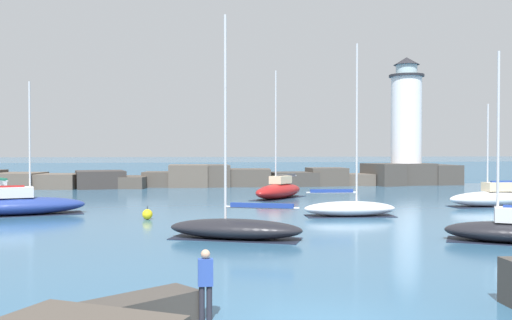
{
  "coord_description": "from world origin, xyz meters",
  "views": [
    {
      "loc": [
        -3.25,
        -12.83,
        4.1
      ],
      "look_at": [
        2.87,
        30.57,
        3.29
      ],
      "focal_mm": 40.0,
      "sensor_mm": 36.0,
      "label": 1
    }
  ],
  "objects_px": {
    "sailboat_moored_0": "(494,198)",
    "sailboat_moored_3": "(235,228)",
    "sailboat_moored_6": "(350,208)",
    "person_on_rocks": "(206,281)",
    "sailboat_moored_2": "(19,205)",
    "sailboat_moored_4": "(508,229)",
    "lighthouse": "(406,129)",
    "mooring_buoy_orange_near": "(147,214)",
    "sailboat_moored_1": "(279,190)"
  },
  "relations": [
    {
      "from": "sailboat_moored_4",
      "to": "sailboat_moored_6",
      "type": "height_order",
      "value": "sailboat_moored_6"
    },
    {
      "from": "lighthouse",
      "to": "sailboat_moored_2",
      "type": "relative_size",
      "value": 1.78
    },
    {
      "from": "lighthouse",
      "to": "person_on_rocks",
      "type": "xyz_separation_m",
      "value": [
        -26.07,
        -50.0,
        -5.56
      ]
    },
    {
      "from": "sailboat_moored_3",
      "to": "mooring_buoy_orange_near",
      "type": "xyz_separation_m",
      "value": [
        -4.36,
        7.95,
        -0.22
      ]
    },
    {
      "from": "sailboat_moored_1",
      "to": "sailboat_moored_3",
      "type": "xyz_separation_m",
      "value": [
        -5.84,
        -20.97,
        -0.2
      ]
    },
    {
      "from": "sailboat_moored_6",
      "to": "person_on_rocks",
      "type": "distance_m",
      "value": 22.44
    },
    {
      "from": "sailboat_moored_6",
      "to": "mooring_buoy_orange_near",
      "type": "height_order",
      "value": "sailboat_moored_6"
    },
    {
      "from": "sailboat_moored_2",
      "to": "sailboat_moored_3",
      "type": "bearing_deg",
      "value": -42.4
    },
    {
      "from": "sailboat_moored_3",
      "to": "mooring_buoy_orange_near",
      "type": "relative_size",
      "value": 12.79
    },
    {
      "from": "mooring_buoy_orange_near",
      "to": "lighthouse",
      "type": "bearing_deg",
      "value": 46.37
    },
    {
      "from": "sailboat_moored_3",
      "to": "person_on_rocks",
      "type": "bearing_deg",
      "value": -99.29
    },
    {
      "from": "sailboat_moored_0",
      "to": "person_on_rocks",
      "type": "relative_size",
      "value": 4.33
    },
    {
      "from": "sailboat_moored_1",
      "to": "mooring_buoy_orange_near",
      "type": "bearing_deg",
      "value": -128.05
    },
    {
      "from": "lighthouse",
      "to": "sailboat_moored_0",
      "type": "bearing_deg",
      "value": -99.06
    },
    {
      "from": "sailboat_moored_4",
      "to": "person_on_rocks",
      "type": "bearing_deg",
      "value": -145.23
    },
    {
      "from": "lighthouse",
      "to": "mooring_buoy_orange_near",
      "type": "xyz_separation_m",
      "value": [
        -28.43,
        -29.82,
        -6.21
      ]
    },
    {
      "from": "person_on_rocks",
      "to": "lighthouse",
      "type": "bearing_deg",
      "value": 62.46
    },
    {
      "from": "sailboat_moored_0",
      "to": "sailboat_moored_1",
      "type": "bearing_deg",
      "value": 148.26
    },
    {
      "from": "sailboat_moored_3",
      "to": "mooring_buoy_orange_near",
      "type": "distance_m",
      "value": 9.07
    },
    {
      "from": "sailboat_moored_1",
      "to": "person_on_rocks",
      "type": "relative_size",
      "value": 6.24
    },
    {
      "from": "sailboat_moored_4",
      "to": "sailboat_moored_0",
      "type": "bearing_deg",
      "value": 61.15
    },
    {
      "from": "sailboat_moored_2",
      "to": "sailboat_moored_4",
      "type": "bearing_deg",
      "value": -29.96
    },
    {
      "from": "sailboat_moored_4",
      "to": "mooring_buoy_orange_near",
      "type": "xyz_separation_m",
      "value": [
        -16.17,
        10.59,
        -0.27
      ]
    },
    {
      "from": "sailboat_moored_3",
      "to": "mooring_buoy_orange_near",
      "type": "bearing_deg",
      "value": 118.74
    },
    {
      "from": "sailboat_moored_1",
      "to": "sailboat_moored_2",
      "type": "relative_size",
      "value": 1.27
    },
    {
      "from": "sailboat_moored_0",
      "to": "person_on_rocks",
      "type": "bearing_deg",
      "value": -131.99
    },
    {
      "from": "sailboat_moored_2",
      "to": "sailboat_moored_4",
      "type": "height_order",
      "value": "sailboat_moored_4"
    },
    {
      "from": "lighthouse",
      "to": "sailboat_moored_1",
      "type": "height_order",
      "value": "lighthouse"
    },
    {
      "from": "lighthouse",
      "to": "sailboat_moored_0",
      "type": "distance_m",
      "value": 26.53
    },
    {
      "from": "sailboat_moored_4",
      "to": "sailboat_moored_3",
      "type": "bearing_deg",
      "value": 167.4
    },
    {
      "from": "sailboat_moored_0",
      "to": "person_on_rocks",
      "type": "xyz_separation_m",
      "value": [
        -22.0,
        -24.44,
        0.31
      ]
    },
    {
      "from": "sailboat_moored_0",
      "to": "sailboat_moored_4",
      "type": "relative_size",
      "value": 0.87
    },
    {
      "from": "sailboat_moored_1",
      "to": "sailboat_moored_4",
      "type": "xyz_separation_m",
      "value": [
        5.97,
        -23.61,
        -0.15
      ]
    },
    {
      "from": "lighthouse",
      "to": "person_on_rocks",
      "type": "relative_size",
      "value": 8.75
    },
    {
      "from": "lighthouse",
      "to": "sailboat_moored_2",
      "type": "height_order",
      "value": "lighthouse"
    },
    {
      "from": "sailboat_moored_2",
      "to": "sailboat_moored_1",
      "type": "bearing_deg",
      "value": 27.92
    },
    {
      "from": "sailboat_moored_6",
      "to": "lighthouse",
      "type": "bearing_deg",
      "value": 61.53
    },
    {
      "from": "sailboat_moored_3",
      "to": "person_on_rocks",
      "type": "height_order",
      "value": "sailboat_moored_3"
    },
    {
      "from": "sailboat_moored_0",
      "to": "sailboat_moored_1",
      "type": "relative_size",
      "value": 0.69
    },
    {
      "from": "sailboat_moored_6",
      "to": "sailboat_moored_0",
      "type": "bearing_deg",
      "value": 19.53
    },
    {
      "from": "person_on_rocks",
      "to": "sailboat_moored_0",
      "type": "bearing_deg",
      "value": 48.01
    },
    {
      "from": "sailboat_moored_0",
      "to": "sailboat_moored_2",
      "type": "xyz_separation_m",
      "value": [
        -32.39,
        -0.9,
        0.01
      ]
    },
    {
      "from": "sailboat_moored_2",
      "to": "mooring_buoy_orange_near",
      "type": "relative_size",
      "value": 10.42
    },
    {
      "from": "sailboat_moored_1",
      "to": "sailboat_moored_4",
      "type": "height_order",
      "value": "sailboat_moored_1"
    },
    {
      "from": "sailboat_moored_0",
      "to": "sailboat_moored_3",
      "type": "height_order",
      "value": "sailboat_moored_3"
    },
    {
      "from": "sailboat_moored_3",
      "to": "lighthouse",
      "type": "bearing_deg",
      "value": 57.49
    },
    {
      "from": "sailboat_moored_6",
      "to": "person_on_rocks",
      "type": "xyz_separation_m",
      "value": [
        -9.88,
        -20.15,
        0.43
      ]
    },
    {
      "from": "sailboat_moored_3",
      "to": "sailboat_moored_4",
      "type": "bearing_deg",
      "value": -12.6
    },
    {
      "from": "sailboat_moored_6",
      "to": "mooring_buoy_orange_near",
      "type": "bearing_deg",
      "value": 179.85
    },
    {
      "from": "sailboat_moored_1",
      "to": "mooring_buoy_orange_near",
      "type": "relative_size",
      "value": 13.24
    }
  ]
}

